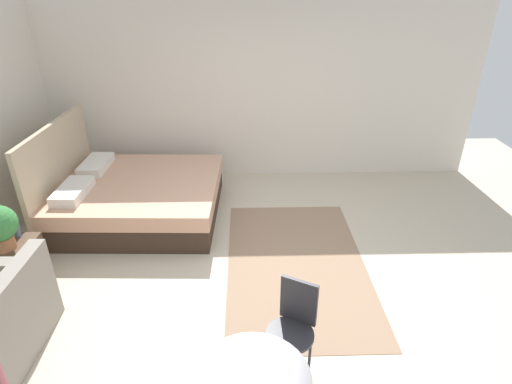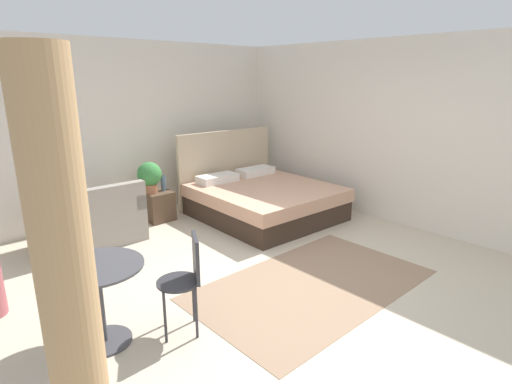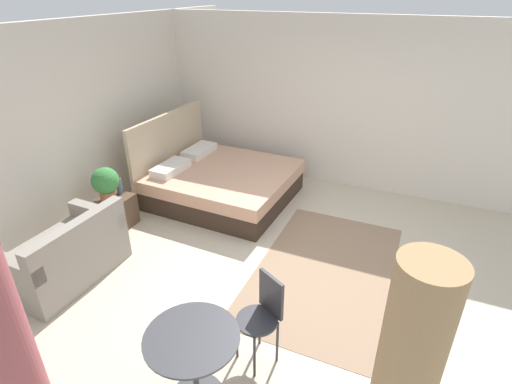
% 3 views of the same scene
% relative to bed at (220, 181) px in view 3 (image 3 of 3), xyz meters
% --- Properties ---
extents(ground_plane, '(8.43, 9.58, 0.02)m').
position_rel_bed_xyz_m(ground_plane, '(-1.37, -1.75, -0.30)').
color(ground_plane, beige).
extents(wall_back, '(8.43, 0.12, 2.70)m').
position_rel_bed_xyz_m(wall_back, '(-1.37, 1.54, 1.06)').
color(wall_back, silver).
rests_on(wall_back, ground).
extents(wall_right, '(0.12, 6.58, 2.70)m').
position_rel_bed_xyz_m(wall_right, '(1.34, -1.75, 1.06)').
color(wall_right, silver).
rests_on(wall_right, ground).
extents(area_rug, '(2.58, 1.54, 0.01)m').
position_rel_bed_xyz_m(area_rug, '(-1.16, -2.04, -0.28)').
color(area_rug, '#93755B').
rests_on(area_rug, ground).
extents(bed, '(1.95, 2.13, 1.27)m').
position_rel_bed_xyz_m(bed, '(0.00, 0.00, 0.00)').
color(bed, '#38281E').
rests_on(bed, ground).
extents(couch, '(1.32, 0.84, 0.83)m').
position_rel_bed_xyz_m(couch, '(-2.47, 0.68, 0.01)').
color(couch, gray).
rests_on(couch, ground).
extents(nightstand, '(0.40, 0.40, 0.45)m').
position_rel_bed_xyz_m(nightstand, '(-1.32, 0.92, -0.06)').
color(nightstand, brown).
rests_on(nightstand, ground).
extents(potted_plant, '(0.36, 0.36, 0.47)m').
position_rel_bed_xyz_m(potted_plant, '(-1.42, 0.95, 0.43)').
color(potted_plant, '#935B3D').
rests_on(potted_plant, nightstand).
extents(vase, '(0.08, 0.08, 0.24)m').
position_rel_bed_xyz_m(vase, '(-1.20, 0.93, 0.28)').
color(vase, slate).
rests_on(vase, nightstand).
extents(balcony_table, '(0.74, 0.74, 0.71)m').
position_rel_bed_xyz_m(balcony_table, '(-3.21, -1.50, 0.21)').
color(balcony_table, '#3F3F44').
rests_on(balcony_table, ground).
extents(cafe_chair_near_window, '(0.50, 0.50, 0.88)m').
position_rel_bed_xyz_m(cafe_chair_near_window, '(-2.59, -1.83, 0.25)').
color(cafe_chair_near_window, '#2D2D33').
rests_on(cafe_chair_near_window, ground).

